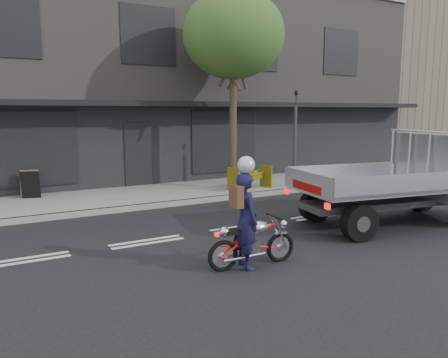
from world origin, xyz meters
TOP-DOWN VIEW (x-y plane):
  - ground at (0.00, 0.00)m, footprint 80.00×80.00m
  - sidewalk at (0.00, 4.70)m, footprint 32.00×3.20m
  - kerb at (0.00, 3.10)m, footprint 32.00×0.20m
  - building_main at (0.00, 11.30)m, footprint 26.00×10.00m
  - building_neighbour at (20.00, 11.30)m, footprint 14.00×10.00m
  - street_tree at (2.20, 4.20)m, footprint 3.40×3.40m
  - traffic_light_pole at (4.20, 3.35)m, footprint 0.12×0.12m
  - motorcycle at (-1.20, -2.34)m, footprint 1.77×0.51m
  - rider at (-1.35, -2.34)m, footprint 0.45×0.66m
  - flatbed_ute at (4.66, -1.74)m, footprint 5.32×2.83m
  - construction_barrier at (2.62, 3.56)m, footprint 1.53×1.12m
  - sandwich_board at (-4.16, 5.55)m, footprint 0.62×0.49m

SIDE VIEW (x-z plane):
  - ground at x=0.00m, z-range 0.00..0.00m
  - sidewalk at x=0.00m, z-range 0.00..0.15m
  - kerb at x=0.00m, z-range 0.00..0.15m
  - motorcycle at x=-1.20m, z-range 0.01..0.92m
  - construction_barrier at x=2.62m, z-range 0.15..0.95m
  - sandwich_board at x=-4.16m, z-range 0.15..1.00m
  - rider at x=-1.35m, z-range 0.00..1.73m
  - flatbed_ute at x=4.66m, z-range 0.17..2.51m
  - traffic_light_pole at x=4.20m, z-range -0.10..3.40m
  - building_main at x=0.00m, z-range 0.00..8.00m
  - building_neighbour at x=20.00m, z-range 0.00..10.00m
  - street_tree at x=2.20m, z-range 1.90..8.65m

